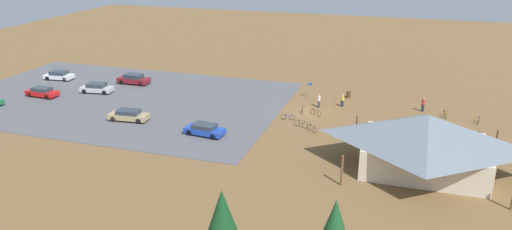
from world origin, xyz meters
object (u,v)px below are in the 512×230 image
Objects in this scene: visitor_by_pavilion at (319,101)px; bicycle_white_mid_cluster at (478,120)px; pine_center at (222,221)px; bicycle_red_edge_south at (444,126)px; visitor_at_bikes at (423,104)px; bicycle_silver_edge_north at (312,128)px; bicycle_yellow_lone_east at (464,138)px; bicycle_blue_trailside at (288,117)px; car_tan_front_row at (129,115)px; lot_sign at (310,88)px; car_blue_by_curb at (205,129)px; car_maroon_far_end at (134,79)px; car_red_second_row at (42,92)px; car_white_mid_lot at (59,75)px; bicycle_red_yard_right at (316,113)px; bicycle_purple_near_porch at (478,135)px; trash_bin at (349,95)px; car_silver_near_entry at (97,88)px; bicycle_orange_by_bin at (445,114)px; bicycle_teal_yard_front at (301,124)px; bicycle_green_near_sign at (302,110)px; bicycle_black_back_row at (484,147)px; visitor_crossing_yard at (342,100)px; bike_pavilion at (426,139)px.

bicycle_white_mid_cluster is at bearing -179.65° from visitor_by_pavilion.
pine_center reaches higher than bicycle_white_mid_cluster.
pine_center is 35.27m from bicycle_red_edge_south.
bicycle_silver_edge_north is at bearing 42.34° from visitor_at_bikes.
visitor_by_pavilion is (16.57, -6.25, 0.52)m from bicycle_yellow_lone_east.
bicycle_blue_trailside is 0.35× the size of car_tan_front_row.
bicycle_silver_edge_north is at bearing 20.41° from bicycle_red_edge_south.
lot_sign reaches higher than car_blue_by_curb.
car_red_second_row is at bearing 46.73° from car_maroon_far_end.
car_tan_front_row is 2.79× the size of visitor_by_pavilion.
bicycle_yellow_lone_east is 0.36× the size of car_blue_by_curb.
bicycle_blue_trailside is 37.39m from car_white_mid_lot.
bicycle_red_yard_right is at bearing -83.85° from bicycle_silver_edge_north.
bicycle_white_mid_cluster is 58.11m from car_white_mid_lot.
visitor_at_bikes reaches higher than bicycle_red_edge_south.
bicycle_blue_trailside is (19.18, -0.76, -0.03)m from bicycle_yellow_lone_east.
bicycle_red_edge_south is 3.73m from bicycle_purple_near_porch.
visitor_at_bikes is at bearing -155.90° from bicycle_red_yard_right.
bicycle_blue_trailside is at bearing -38.76° from bicycle_silver_edge_north.
trash_bin is at bearing -16.02° from visitor_at_bikes.
car_tan_front_row is at bearing 140.59° from car_silver_near_entry.
car_blue_by_curb is at bearing 23.04° from bicycle_silver_edge_north.
bicycle_orange_by_bin is 0.94× the size of visitor_at_bikes.
bicycle_purple_near_porch is at bearing -172.20° from bicycle_teal_yard_front.
visitor_by_pavilion is at bearing 0.35° from bicycle_white_mid_cluster.
bicycle_blue_trailside is at bearing 20.23° from bicycle_orange_by_bin.
car_maroon_far_end reaches higher than bicycle_silver_edge_north.
bicycle_green_near_sign is 0.38× the size of car_red_second_row.
bicycle_black_back_row reaches higher than bicycle_white_mid_cluster.
car_white_mid_lot is at bearing 6.76° from car_maroon_far_end.
lot_sign is at bearing -85.93° from pine_center.
bicycle_yellow_lone_east is at bearing 44.32° from bicycle_purple_near_porch.
bicycle_teal_yard_front is at bearing 78.41° from bicycle_red_yard_right.
bicycle_purple_near_porch is at bearing 151.86° from bicycle_red_edge_south.
bicycle_orange_by_bin is at bearing -146.93° from bicycle_silver_edge_north.
car_silver_near_entry is (28.33, 6.74, -0.69)m from lot_sign.
car_white_mid_lot is (9.27, -3.87, -0.01)m from car_silver_near_entry.
lot_sign is at bearing -9.30° from bicycle_white_mid_cluster.
lot_sign reaches higher than bicycle_red_yard_right.
bicycle_orange_by_bin is 0.99× the size of bicycle_white_mid_cluster.
trash_bin is 30.85m from car_maroon_far_end.
pine_center is 4.24× the size of bicycle_yellow_lone_east.
bicycle_blue_trailside is at bearing 85.44° from lot_sign.
bicycle_green_near_sign is 5.84m from visitor_crossing_yard.
lot_sign is at bearing -166.61° from car_silver_near_entry.
bicycle_purple_near_porch is at bearing -168.74° from bicycle_silver_edge_north.
car_blue_by_curb is at bearing 13.93° from bicycle_yellow_lone_east.
bike_pavilion is at bearing 59.94° from bicycle_purple_near_porch.
trash_bin is 17.97m from bicycle_purple_near_porch.
car_red_second_row is at bearing 4.49° from bicycle_red_edge_south.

